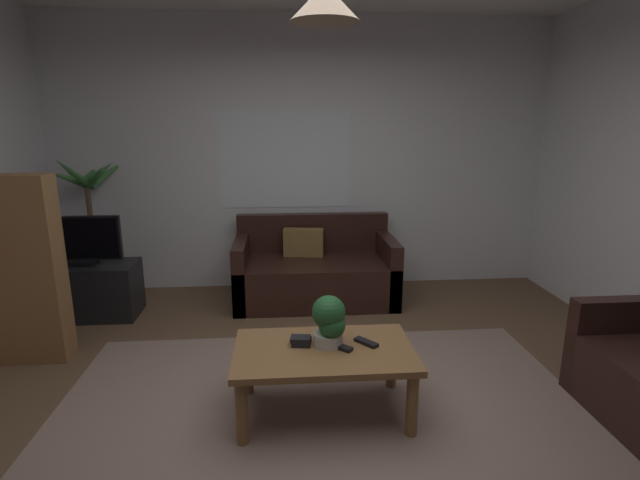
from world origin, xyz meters
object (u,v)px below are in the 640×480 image
Objects in this scene: potted_palm_corner at (94,230)px; pendant_lamp at (325,2)px; remote_on_table_0 at (340,347)px; couch_under_window at (315,273)px; remote_on_table_1 at (366,342)px; potted_plant_on_table at (329,320)px; tv at (80,240)px; book_on_table_1 at (300,339)px; bookshelf_corner at (10,270)px; coffee_table at (324,359)px; book_on_table_0 at (302,342)px; tv_stand at (87,290)px.

pendant_lamp reaches higher than potted_palm_corner.
remote_on_table_0 is 0.29× the size of pendant_lamp.
remote_on_table_1 is (0.18, -1.92, 0.17)m from couch_under_window.
tv is (-2.07, 1.62, 0.13)m from potted_plant_on_table.
bookshelf_corner is at bearing 158.65° from book_on_table_1.
couch_under_window is at bearing 7.95° from tv.
potted_plant_on_table is at bearing 48.95° from coffee_table.
remote_on_table_1 is 2.82m from tv.
book_on_table_0 is at bearing 55.18° from book_on_table_1.
tv is (-2.11, -0.29, 0.45)m from couch_under_window.
coffee_table is 0.28m from remote_on_table_1.
tv is at bearing -90.00° from tv_stand.
couch_under_window is at bearing 87.66° from coffee_table.
potted_palm_corner is at bearing 134.70° from potted_plant_on_table.
coffee_table is (-0.08, -1.95, 0.09)m from couch_under_window.
tv is (-1.89, 1.60, 0.26)m from book_on_table_1.
potted_plant_on_table is at bearing -91.31° from couch_under_window.
pendant_lamp is at bearing -131.05° from potted_plant_on_table.
potted_plant_on_table reaches higher than remote_on_table_1.
potted_plant_on_table is (0.17, -0.03, 0.15)m from book_on_table_0.
tv_stand is at bearing 139.64° from book_on_table_0.
coffee_table is at bearing -131.05° from potted_plant_on_table.
book_on_table_1 is 0.09× the size of bookshelf_corner.
potted_plant_on_table is at bearing -20.18° from bookshelf_corner.
couch_under_window is at bearing 87.66° from pendant_lamp.
book_on_table_1 is 2.49m from tv.
bookshelf_corner is (-0.10, -1.35, 0.01)m from potted_palm_corner.
potted_palm_corner is at bearing 85.86° from bookshelf_corner.
pendant_lamp reaches higher than remote_on_table_1.
coffee_table is 0.77× the size of bookshelf_corner.
book_on_table_1 is at bearing -124.82° from book_on_table_0.
tv reaches higher than couch_under_window.
tv is at bearing 76.84° from bookshelf_corner.
book_on_table_1 is 0.22× the size of pendant_lamp.
pendant_lamp is at bearing -52.56° from coffee_table.
book_on_table_1 is 0.25m from remote_on_table_0.
tv_stand is at bearing 140.35° from pendant_lamp.
couch_under_window reaches higher than book_on_table_0.
potted_palm_corner reaches higher than potted_plant_on_table.
tv_stand is 0.64× the size of bookshelf_corner.
remote_on_table_0 is 3.15m from potted_palm_corner.
remote_on_table_1 reaches higher than coffee_table.
potted_plant_on_table reaches higher than book_on_table_1.
book_on_table_0 is 0.08× the size of bookshelf_corner.
couch_under_window is 2.25m from potted_palm_corner.
potted_palm_corner reaches higher than couch_under_window.
remote_on_table_1 is at bearing -35.63° from tv_stand.
bookshelf_corner is at bearing -102.83° from tv_stand.
bookshelf_corner is at bearing -154.67° from couch_under_window.
bookshelf_corner is at bearing 158.58° from coffee_table.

